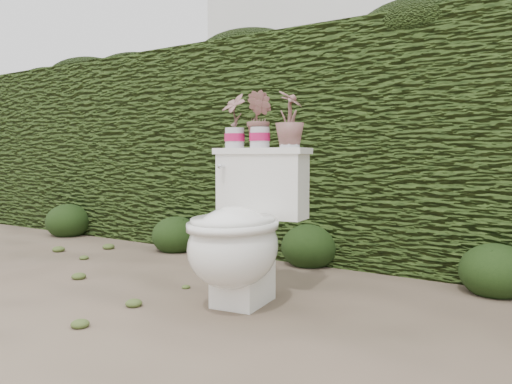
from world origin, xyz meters
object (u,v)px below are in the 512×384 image
Objects in this scene: potted_plant_left at (235,122)px; potted_plant_right at (290,121)px; toilet at (241,233)px; potted_plant_center at (260,121)px.

potted_plant_left reaches higher than potted_plant_right.
potted_plant_left is 1.02× the size of potted_plant_right.
potted_plant_left is at bearing 88.12° from potted_plant_right.
potted_plant_left is (-0.19, 0.22, 0.56)m from toilet.
toilet is at bearing -57.10° from potted_plant_center.
potted_plant_center is 1.02× the size of potted_plant_right.
potted_plant_center reaches higher than potted_plant_right.
potted_plant_left is 0.15m from potted_plant_center.
potted_plant_right is at bearing 24.25° from potted_plant_left.
toilet is 2.75× the size of potted_plant_left.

